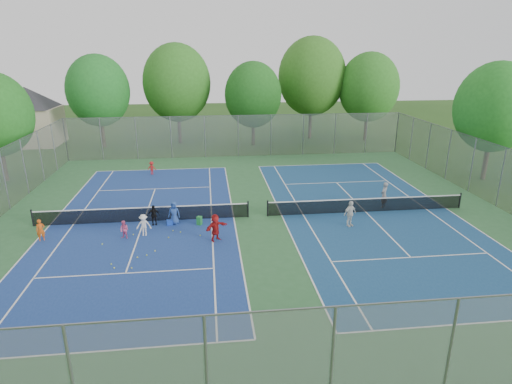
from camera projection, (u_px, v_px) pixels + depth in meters
ground at (258, 217)px, 26.77m from camera, size 120.00×120.00×0.00m
court_pad at (258, 217)px, 26.77m from camera, size 32.00×32.00×0.01m
court_left at (144, 221)px, 26.01m from camera, size 10.97×23.77×0.01m
court_right at (366, 212)px, 27.53m from camera, size 10.97×23.77×0.01m
net_left at (143, 215)px, 25.87m from camera, size 12.87×0.10×0.91m
net_right at (366, 205)px, 27.39m from camera, size 12.87×0.10×0.91m
fence_north at (238, 136)px, 41.21m from camera, size 32.00×0.10×4.00m
fence_south at (331, 373)px, 11.06m from camera, size 32.00×0.10×4.00m
fence_east at (501, 178)px, 27.88m from camera, size 0.10×32.00×4.00m
house at (27, 106)px, 45.65m from camera, size 11.03×11.03×7.30m
tree_nw at (98, 91)px, 44.10m from camera, size 6.40×6.40×9.58m
tree_nl at (177, 83)px, 45.71m from camera, size 7.20×7.20×10.69m
tree_nc at (253, 95)px, 45.06m from camera, size 6.00×6.00×8.85m
tree_nr at (312, 76)px, 48.12m from camera, size 7.60×7.60×11.42m
tree_ne at (369, 87)px, 47.23m from camera, size 6.60×6.60×9.77m
tree_side_e at (495, 107)px, 32.67m from camera, size 6.00×6.00×9.20m
ball_crate at (170, 223)px, 25.48m from camera, size 0.38×0.38×0.29m
ball_hopper at (199, 221)px, 25.45m from camera, size 0.35×0.35×0.53m
student_a at (41, 230)px, 23.24m from camera, size 0.53×0.44×1.23m
student_b at (124, 230)px, 23.51m from camera, size 0.64×0.59×1.05m
student_c at (144, 225)px, 23.87m from camera, size 0.83×0.49×1.27m
student_d at (154, 215)px, 25.32m from camera, size 0.76×0.37×1.25m
student_e at (174, 213)px, 25.43m from camera, size 0.75×0.55×1.41m
student_f at (215, 228)px, 23.20m from camera, size 1.41×1.21×1.53m
child_far_baseline at (152, 168)px, 35.64m from camera, size 0.78×0.54×1.11m
instructor at (384, 195)px, 28.08m from camera, size 0.75×0.74×1.74m
teen_court_b at (350, 214)px, 25.10m from camera, size 1.00×0.75×1.58m
tennis_ball_0 at (169, 238)px, 23.70m from camera, size 0.07×0.07×0.07m
tennis_ball_1 at (137, 258)px, 21.43m from camera, size 0.07×0.07×0.07m
tennis_ball_2 at (111, 264)px, 20.76m from camera, size 0.07×0.07×0.07m
tennis_ball_3 at (180, 232)px, 24.39m from camera, size 0.07×0.07×0.07m
tennis_ball_4 at (200, 236)px, 23.97m from camera, size 0.07×0.07×0.07m
tennis_ball_5 at (147, 255)px, 21.66m from camera, size 0.07×0.07×0.07m
tennis_ball_6 at (173, 231)px, 24.59m from camera, size 0.07×0.07×0.07m
tennis_ball_7 at (155, 251)px, 22.12m from camera, size 0.07×0.07×0.07m
tennis_ball_8 at (133, 235)px, 24.07m from camera, size 0.07×0.07×0.07m
tennis_ball_9 at (114, 268)px, 20.40m from camera, size 0.07×0.07×0.07m
tennis_ball_10 at (132, 268)px, 20.40m from camera, size 0.07×0.07×0.07m
tennis_ball_11 at (102, 244)px, 22.90m from camera, size 0.07×0.07×0.07m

